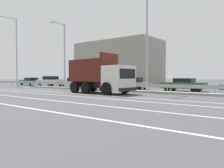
{
  "coord_description": "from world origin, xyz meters",
  "views": [
    {
      "loc": [
        12.83,
        -16.56,
        1.43
      ],
      "look_at": [
        -0.14,
        -0.04,
        0.79
      ],
      "focal_mm": 35.0,
      "sensor_mm": 36.0,
      "label": 1
    }
  ],
  "objects_px": {
    "parked_car_0": "(31,81)",
    "parked_car_5": "(183,84)",
    "parked_car_3": "(102,83)",
    "street_lamp_2": "(146,37)",
    "street_lamp_0": "(16,49)",
    "parked_car_1": "(50,81)",
    "median_road_sign": "(92,79)",
    "dump_truck": "(106,79)",
    "parked_car_2": "(75,82)",
    "street_lamp_1": "(64,52)",
    "parked_car_4": "(133,83)"
  },
  "relations": [
    {
      "from": "street_lamp_2",
      "to": "median_road_sign",
      "type": "bearing_deg",
      "value": 178.92
    },
    {
      "from": "street_lamp_0",
      "to": "street_lamp_2",
      "type": "bearing_deg",
      "value": 0.03
    },
    {
      "from": "dump_truck",
      "to": "parked_car_0",
      "type": "bearing_deg",
      "value": -103.89
    },
    {
      "from": "dump_truck",
      "to": "parked_car_1",
      "type": "height_order",
      "value": "dump_truck"
    },
    {
      "from": "street_lamp_0",
      "to": "parked_car_3",
      "type": "height_order",
      "value": "street_lamp_0"
    },
    {
      "from": "parked_car_0",
      "to": "parked_car_4",
      "type": "distance_m",
      "value": 21.6
    },
    {
      "from": "parked_car_4",
      "to": "dump_truck",
      "type": "bearing_deg",
      "value": -169.4
    },
    {
      "from": "street_lamp_2",
      "to": "parked_car_4",
      "type": "xyz_separation_m",
      "value": [
        -3.92,
        3.84,
        -4.45
      ]
    },
    {
      "from": "street_lamp_1",
      "to": "parked_car_4",
      "type": "relative_size",
      "value": 1.92
    },
    {
      "from": "street_lamp_2",
      "to": "parked_car_2",
      "type": "height_order",
      "value": "street_lamp_2"
    },
    {
      "from": "median_road_sign",
      "to": "parked_car_1",
      "type": "height_order",
      "value": "median_road_sign"
    },
    {
      "from": "dump_truck",
      "to": "median_road_sign",
      "type": "relative_size",
      "value": 2.68
    },
    {
      "from": "parked_car_0",
      "to": "dump_truck",
      "type": "bearing_deg",
      "value": -105.13
    },
    {
      "from": "street_lamp_2",
      "to": "parked_car_0",
      "type": "distance_m",
      "value": 26.17
    },
    {
      "from": "street_lamp_0",
      "to": "parked_car_2",
      "type": "relative_size",
      "value": 2.21
    },
    {
      "from": "median_road_sign",
      "to": "street_lamp_2",
      "type": "relative_size",
      "value": 0.26
    },
    {
      "from": "street_lamp_0",
      "to": "parked_car_2",
      "type": "height_order",
      "value": "street_lamp_0"
    },
    {
      "from": "street_lamp_2",
      "to": "parked_car_1",
      "type": "distance_m",
      "value": 20.89
    },
    {
      "from": "median_road_sign",
      "to": "parked_car_0",
      "type": "height_order",
      "value": "median_road_sign"
    },
    {
      "from": "parked_car_0",
      "to": "parked_car_5",
      "type": "height_order",
      "value": "parked_car_0"
    },
    {
      "from": "dump_truck",
      "to": "street_lamp_2",
      "type": "distance_m",
      "value": 5.5
    },
    {
      "from": "street_lamp_0",
      "to": "street_lamp_1",
      "type": "xyz_separation_m",
      "value": [
        11.87,
        -0.01,
        -1.39
      ]
    },
    {
      "from": "median_road_sign",
      "to": "street_lamp_0",
      "type": "relative_size",
      "value": 0.22
    },
    {
      "from": "parked_car_1",
      "to": "dump_truck",
      "type": "bearing_deg",
      "value": -116.19
    },
    {
      "from": "parked_car_3",
      "to": "parked_car_4",
      "type": "xyz_separation_m",
      "value": [
        5.22,
        -0.56,
        0.03
      ]
    },
    {
      "from": "dump_truck",
      "to": "parked_car_3",
      "type": "height_order",
      "value": "dump_truck"
    },
    {
      "from": "dump_truck",
      "to": "parked_car_0",
      "type": "relative_size",
      "value": 1.3
    },
    {
      "from": "dump_truck",
      "to": "parked_car_3",
      "type": "distance_m",
      "value": 10.41
    },
    {
      "from": "parked_car_3",
      "to": "street_lamp_2",
      "type": "bearing_deg",
      "value": -114.21
    },
    {
      "from": "parked_car_1",
      "to": "parked_car_0",
      "type": "bearing_deg",
      "value": 87.08
    },
    {
      "from": "street_lamp_2",
      "to": "parked_car_1",
      "type": "height_order",
      "value": "street_lamp_2"
    },
    {
      "from": "dump_truck",
      "to": "parked_car_3",
      "type": "xyz_separation_m",
      "value": [
        -7.03,
        7.66,
        -0.58
      ]
    },
    {
      "from": "street_lamp_2",
      "to": "dump_truck",
      "type": "bearing_deg",
      "value": -123.01
    },
    {
      "from": "street_lamp_0",
      "to": "parked_car_2",
      "type": "bearing_deg",
      "value": 24.37
    },
    {
      "from": "parked_car_2",
      "to": "parked_car_3",
      "type": "height_order",
      "value": "parked_car_2"
    },
    {
      "from": "dump_truck",
      "to": "street_lamp_0",
      "type": "xyz_separation_m",
      "value": [
        -21.6,
        3.25,
        4.73
      ]
    },
    {
      "from": "parked_car_0",
      "to": "median_road_sign",
      "type": "bearing_deg",
      "value": -99.57
    },
    {
      "from": "parked_car_3",
      "to": "parked_car_5",
      "type": "bearing_deg",
      "value": -89.83
    },
    {
      "from": "median_road_sign",
      "to": "parked_car_3",
      "type": "xyz_separation_m",
      "value": [
        -2.03,
        4.26,
        -0.57
      ]
    },
    {
      "from": "parked_car_3",
      "to": "parked_car_5",
      "type": "relative_size",
      "value": 1.0
    },
    {
      "from": "parked_car_0",
      "to": "parked_car_5",
      "type": "bearing_deg",
      "value": -87.65
    },
    {
      "from": "street_lamp_2",
      "to": "street_lamp_0",
      "type": "bearing_deg",
      "value": -179.97
    },
    {
      "from": "parked_car_4",
      "to": "median_road_sign",
      "type": "bearing_deg",
      "value": 135.57
    },
    {
      "from": "parked_car_2",
      "to": "parked_car_0",
      "type": "bearing_deg",
      "value": 97.02
    },
    {
      "from": "street_lamp_2",
      "to": "parked_car_0",
      "type": "xyz_separation_m",
      "value": [
        -25.52,
        3.74,
        -4.45
      ]
    },
    {
      "from": "parked_car_3",
      "to": "parked_car_4",
      "type": "bearing_deg",
      "value": -94.61
    },
    {
      "from": "median_road_sign",
      "to": "street_lamp_0",
      "type": "xyz_separation_m",
      "value": [
        -16.59,
        -0.15,
        4.75
      ]
    },
    {
      "from": "parked_car_1",
      "to": "street_lamp_2",
      "type": "bearing_deg",
      "value": -105.44
    },
    {
      "from": "parked_car_2",
      "to": "parked_car_5",
      "type": "height_order",
      "value": "parked_car_2"
    },
    {
      "from": "median_road_sign",
      "to": "street_lamp_2",
      "type": "bearing_deg",
      "value": -1.08
    }
  ]
}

